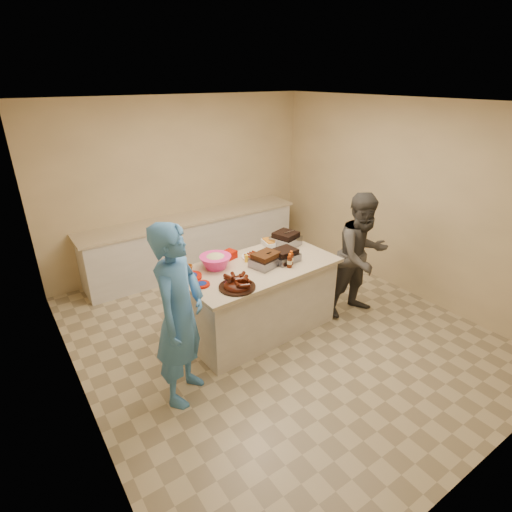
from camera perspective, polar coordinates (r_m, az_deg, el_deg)
room at (r=5.15m, az=2.59°, el=-10.52°), size 4.50×5.00×2.70m
back_counter at (r=6.61m, az=-8.86°, el=1.89°), size 3.60×0.64×0.90m
island at (r=5.18m, az=0.32°, el=-10.28°), size 1.94×1.10×0.90m
rib_platter at (r=4.24m, az=-2.70°, el=-4.55°), size 0.47×0.47×0.16m
pulled_pork_tray at (r=4.72m, az=1.40°, el=-1.38°), size 0.40×0.34×0.10m
brisket_tray at (r=4.85m, az=4.07°, el=-0.69°), size 0.34×0.29×0.10m
roasting_pan at (r=5.29m, az=4.23°, el=1.51°), size 0.40×0.40×0.13m
coleslaw_bowl at (r=4.69m, az=-5.75°, el=-1.67°), size 0.39×0.39×0.25m
sausage_plate at (r=4.94m, az=-0.38°, el=-0.16°), size 0.35×0.35×0.05m
mac_cheese_dish at (r=5.31m, az=2.77°, el=1.64°), size 0.36×0.30×0.09m
bbq_bottle_a at (r=4.69m, az=4.79°, el=-1.62°), size 0.06×0.06×0.18m
bbq_bottle_b at (r=4.76m, az=4.98°, el=-1.21°), size 0.06×0.06×0.17m
mustard_bottle at (r=4.81m, az=-1.40°, el=-0.85°), size 0.04×0.04×0.12m
sauce_bowl at (r=4.86m, az=-0.35°, el=-0.59°), size 0.15×0.05×0.15m
plate_stack_large at (r=4.50m, az=-9.40°, el=-3.11°), size 0.28×0.28×0.03m
plate_stack_small at (r=4.32m, az=-7.75°, el=-4.19°), size 0.19×0.19×0.02m
plastic_cup at (r=4.60m, az=-9.62°, el=-2.44°), size 0.11×0.10×0.11m
basket_stack at (r=4.91m, az=-3.95°, el=-0.36°), size 0.22×0.19×0.09m
guest_blue at (r=4.36m, az=-9.89°, el=-18.59°), size 1.71×1.83×0.44m
guest_gray at (r=5.69m, az=13.93°, el=-7.61°), size 0.99×1.74×0.63m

